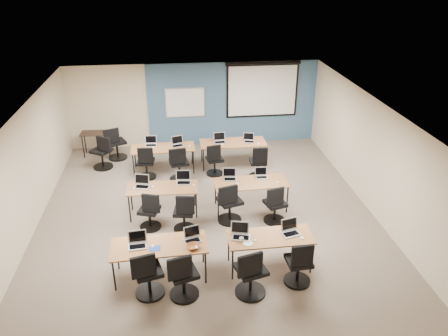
{
  "coord_description": "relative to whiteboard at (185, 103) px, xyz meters",
  "views": [
    {
      "loc": [
        -0.71,
        -9.1,
        5.67
      ],
      "look_at": [
        0.46,
        0.4,
        1.02
      ],
      "focal_mm": 35.0,
      "sensor_mm": 36.0,
      "label": 1
    }
  ],
  "objects": [
    {
      "name": "mouse_11",
      "position": [
        2.02,
        -1.98,
        -0.71
      ],
      "size": [
        0.08,
        0.11,
        0.03
      ],
      "primitive_type": "ellipsoid",
      "rotation": [
        0.0,
        0.0,
        -0.2
      ],
      "color": "white",
      "rests_on": "training_table_back_right"
    },
    {
      "name": "training_table_back_right",
      "position": [
        1.31,
        -1.74,
        -0.76
      ],
      "size": [
        1.94,
        0.81,
        0.73
      ],
      "rotation": [
        0.0,
        0.0,
        -0.0
      ],
      "color": "#9B6028",
      "rests_on": "floor"
    },
    {
      "name": "laptop_1",
      "position": [
        -0.16,
        -6.51,
        -0.66
      ],
      "size": [
        0.33,
        0.28,
        0.25
      ],
      "rotation": [
        0.0,
        0.0,
        0.28
      ],
      "color": "#A7A7A8",
      "rests_on": "training_table_front_left"
    },
    {
      "name": "coffee_cup",
      "position": [
        0.77,
        -6.7,
        -0.67
      ],
      "size": [
        0.08,
        0.08,
        0.07
      ],
      "primitive_type": "imported",
      "rotation": [
        0.0,
        0.0,
        0.01
      ],
      "color": "silver",
      "rests_on": "snack_plate"
    },
    {
      "name": "task_chair_1",
      "position": [
        -0.39,
        -7.28,
        -1.03
      ],
      "size": [
        0.55,
        0.55,
        1.02
      ],
      "rotation": [
        0.0,
        0.0,
        0.27
      ],
      "color": "black",
      "rests_on": "floor"
    },
    {
      "name": "laptop_5",
      "position": [
        -0.24,
        -4.09,
        -0.65
      ],
      "size": [
        0.36,
        0.3,
        0.27
      ],
      "rotation": [
        0.0,
        0.0,
        -0.11
      ],
      "color": "silver",
      "rests_on": "training_table_mid_left"
    },
    {
      "name": "utility_table",
      "position": [
        -2.83,
        -0.49,
        -0.8
      ],
      "size": [
        0.89,
        0.5,
        0.75
      ],
      "rotation": [
        0.0,
        0.0,
        -0.04
      ],
      "color": "#37231C",
      "rests_on": "floor"
    },
    {
      "name": "wall_left",
      "position": [
        -3.7,
        -4.43,
        -0.1
      ],
      "size": [
        0.04,
        9.0,
        2.7
      ],
      "primitive_type": "cube",
      "color": "beige",
      "rests_on": "ground"
    },
    {
      "name": "mouse_9",
      "position": [
        0.02,
        -1.89,
        -0.71
      ],
      "size": [
        0.09,
        0.12,
        0.04
      ],
      "primitive_type": "ellipsoid",
      "rotation": [
        0.0,
        0.0,
        0.31
      ],
      "color": "white",
      "rests_on": "training_table_back_left"
    },
    {
      "name": "mouse_6",
      "position": [
        1.04,
        -4.37,
        -0.71
      ],
      "size": [
        0.1,
        0.12,
        0.04
      ],
      "primitive_type": "ellipsoid",
      "rotation": [
        0.0,
        0.0,
        -0.34
      ],
      "color": "white",
      "rests_on": "training_table_mid_right"
    },
    {
      "name": "task_chair_6",
      "position": [
        0.78,
        -4.86,
        -1.01
      ],
      "size": [
        0.59,
        0.57,
        1.05
      ],
      "rotation": [
        0.0,
        0.0,
        0.3
      ],
      "color": "black",
      "rests_on": "floor"
    },
    {
      "name": "spare_chair_b",
      "position": [
        -2.52,
        -1.51,
        -1.01
      ],
      "size": [
        0.65,
        0.58,
        1.05
      ],
      "rotation": [
        0.0,
        0.0,
        -0.57
      ],
      "color": "black",
      "rests_on": "floor"
    },
    {
      "name": "snack_bowl",
      "position": [
        -0.16,
        -6.78,
        -0.69
      ],
      "size": [
        0.34,
        0.34,
        0.07
      ],
      "primitive_type": "imported",
      "rotation": [
        0.0,
        0.0,
        0.32
      ],
      "color": "olive",
      "rests_on": "training_table_front_left"
    },
    {
      "name": "task_chair_11",
      "position": [
        1.9,
        -2.7,
        -1.04
      ],
      "size": [
        0.51,
        0.51,
        0.99
      ],
      "rotation": [
        0.0,
        0.0,
        -0.05
      ],
      "color": "black",
      "rests_on": "floor"
    },
    {
      "name": "laptop_11",
      "position": [
        1.79,
        -1.73,
        -0.66
      ],
      "size": [
        0.32,
        0.27,
        0.24
      ],
      "rotation": [
        0.0,
        0.0,
        -0.27
      ],
      "color": "silver",
      "rests_on": "training_table_back_right"
    },
    {
      "name": "projector_screen",
      "position": [
        2.5,
        -0.02,
        0.44
      ],
      "size": [
        2.4,
        0.1,
        1.82
      ],
      "color": "black",
      "rests_on": "wall_back"
    },
    {
      "name": "mouse_2",
      "position": [
        1.04,
        -6.7,
        -0.71
      ],
      "size": [
        0.08,
        0.1,
        0.03
      ],
      "primitive_type": "ellipsoid",
      "rotation": [
        0.0,
        0.0,
        0.28
      ],
      "color": "white",
      "rests_on": "training_table_front_right"
    },
    {
      "name": "mouse_1",
      "position": [
        -0.1,
        -6.79,
        -0.71
      ],
      "size": [
        0.07,
        0.11,
        0.04
      ],
      "primitive_type": "ellipsoid",
      "rotation": [
        0.0,
        0.0,
        -0.14
      ],
      "color": "white",
      "rests_on": "training_table_front_left"
    },
    {
      "name": "wall_front",
      "position": [
        0.3,
        -8.93,
        -0.1
      ],
      "size": [
        8.0,
        0.04,
        2.7
      ],
      "primitive_type": "cube",
      "color": "beige",
      "rests_on": "ground"
    },
    {
      "name": "wall_back",
      "position": [
        0.3,
        0.07,
        -0.1
      ],
      "size": [
        8.0,
        0.04,
        2.7
      ],
      "primitive_type": "cube",
      "color": "beige",
      "rests_on": "ground"
    },
    {
      "name": "training_table_mid_right",
      "position": [
        1.39,
        -4.29,
        -0.76
      ],
      "size": [
        1.81,
        0.75,
        0.73
      ],
      "rotation": [
        0.0,
        0.0,
        0.04
      ],
      "color": "#A07739",
      "rests_on": "floor"
    },
    {
      "name": "task_chair_10",
      "position": [
        0.69,
        -2.36,
        -1.05
      ],
      "size": [
        0.49,
        0.49,
        0.97
      ],
      "rotation": [
        0.0,
        0.0,
        0.21
      ],
      "color": "black",
      "rests_on": "floor"
    },
    {
      "name": "laptop_2",
      "position": [
        0.78,
        -6.51,
        -0.65
      ],
      "size": [
        0.36,
        0.3,
        0.27
      ],
      "rotation": [
        0.0,
        0.0,
        -0.25
      ],
      "color": "#A4A4B0",
      "rests_on": "training_table_front_right"
    },
    {
      "name": "mouse_5",
      "position": [
        -0.0,
        -4.28,
        -0.71
      ],
      "size": [
        0.07,
        0.1,
        0.03
      ],
      "primitive_type": "ellipsoid",
      "rotation": [
        0.0,
        0.0,
        -0.17
      ],
      "color": "white",
      "rests_on": "training_table_mid_left"
    },
    {
      "name": "training_table_front_left",
      "position": [
        -0.8,
        -6.61,
        -0.76
      ],
      "size": [
        1.83,
        0.76,
        0.73
      ],
      "rotation": [
        0.0,
        0.0,
        0.04
      ],
      "color": "#A16528",
      "rests_on": "floor"
    },
    {
      "name": "laptop_4",
      "position": [
        -1.23,
        -4.18,
        -0.65
      ],
      "size": [
        0.36,
        0.3,
        0.27
      ],
      "rotation": [
        0.0,
        0.0,
        -0.25
      ],
      "color": "beige",
      "rests_on": "training_table_mid_left"
    },
    {
      "name": "ceiling",
      "position": [
        0.3,
        -4.43,
        1.25
      ],
      "size": [
        8.0,
        9.0,
        0.02
      ],
      "primitive_type": "cube",
      "color": "white",
      "rests_on": "ground"
    },
    {
      "name": "task_chair_0",
      "position": [
        -1.02,
        -7.15,
        -1.03
      ],
      "size": [
        0.55,
        0.55,
        1.02
      ],
      "rotation": [
        0.0,
        0.0,
        0.25
      ],
      "color": "black",
      "rests_on": "floor"
    },
    {
      "name": "wall_right",
      "position": [
        4.3,
        -4.43,
        -0.1
      ],
      "size": [
        0.04,
        9.0,
        2.7
      ],
      "primitive_type": "cube",
      "color": "beige",
      "rests_on": "ground"
    },
    {
      "name": "task_chair_8",
      "position": [
        -1.23,
        -2.34,
        -1.04
      ],
      "size": [
        0.52,
        0.52,
        1.0
      ],
      "rotation": [
        0.0,
        0.0,
        -0.09
      ],
      "color": "black",
      "rests_on": "floor"
    },
    {
      "name": "blue_mousepad",
      "position": [
        -0.88,
        -6.71,
        -0.72
      ],
      "size": [
        0.22,
        0.18,
        0.01
      ],
      "primitive_type": "cube",
      "rotation": [
        0.0,
        0.0,
        -0.0
      ],
      "color": "#223F93",
      "rests_on": "training_table_front_left"
    },
    {
      "name": "laptop_10",
      "position": [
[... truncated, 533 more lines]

